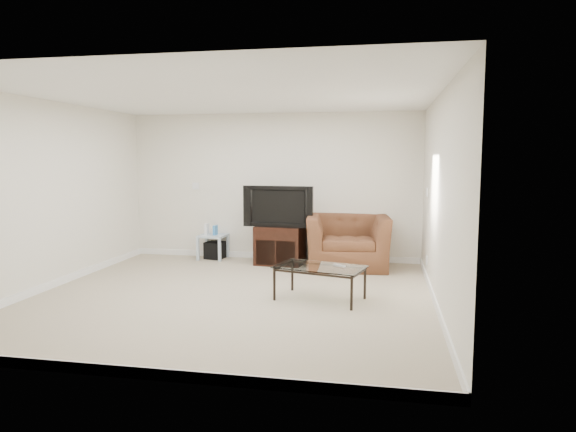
% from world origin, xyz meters
% --- Properties ---
extents(floor, '(5.00, 5.00, 0.00)m').
position_xyz_m(floor, '(0.00, 0.00, 0.00)').
color(floor, tan).
rests_on(floor, ground).
extents(ceiling, '(5.00, 5.00, 0.00)m').
position_xyz_m(ceiling, '(0.00, 0.00, 2.50)').
color(ceiling, white).
rests_on(ceiling, ground).
extents(wall_back, '(5.00, 0.02, 2.50)m').
position_xyz_m(wall_back, '(0.00, 2.50, 1.25)').
color(wall_back, silver).
rests_on(wall_back, ground).
extents(wall_left, '(0.02, 5.00, 2.50)m').
position_xyz_m(wall_left, '(-2.50, 0.00, 1.25)').
color(wall_left, silver).
rests_on(wall_left, ground).
extents(wall_right, '(0.02, 5.00, 2.50)m').
position_xyz_m(wall_right, '(2.50, 0.00, 1.25)').
color(wall_right, silver).
rests_on(wall_right, ground).
extents(plate_back, '(0.12, 0.02, 0.12)m').
position_xyz_m(plate_back, '(-1.40, 2.49, 1.25)').
color(plate_back, white).
rests_on(plate_back, wall_back).
extents(plate_right_switch, '(0.02, 0.09, 0.13)m').
position_xyz_m(plate_right_switch, '(2.49, 1.60, 1.25)').
color(plate_right_switch, white).
rests_on(plate_right_switch, wall_right).
extents(plate_right_outlet, '(0.02, 0.08, 0.12)m').
position_xyz_m(plate_right_outlet, '(2.49, 1.30, 0.30)').
color(plate_right_outlet, white).
rests_on(plate_right_outlet, wall_right).
extents(tv_stand, '(0.82, 0.61, 0.64)m').
position_xyz_m(tv_stand, '(0.21, 2.05, 0.32)').
color(tv_stand, black).
rests_on(tv_stand, floor).
extents(dvd_player, '(0.44, 0.33, 0.06)m').
position_xyz_m(dvd_player, '(0.21, 2.01, 0.53)').
color(dvd_player, black).
rests_on(dvd_player, tv_stand).
extents(television, '(1.08, 0.28, 0.66)m').
position_xyz_m(television, '(0.21, 2.02, 0.97)').
color(television, black).
rests_on(television, tv_stand).
extents(side_table, '(0.46, 0.46, 0.42)m').
position_xyz_m(side_table, '(-1.03, 2.28, 0.21)').
color(side_table, '#A3B9C6').
rests_on(side_table, floor).
extents(subwoofer, '(0.34, 0.34, 0.29)m').
position_xyz_m(subwoofer, '(-1.00, 2.30, 0.15)').
color(subwoofer, black).
rests_on(subwoofer, floor).
extents(game_console, '(0.05, 0.14, 0.19)m').
position_xyz_m(game_console, '(-1.13, 2.27, 0.52)').
color(game_console, white).
rests_on(game_console, side_table).
extents(game_case, '(0.06, 0.13, 0.17)m').
position_xyz_m(game_case, '(-0.97, 2.26, 0.51)').
color(game_case, '#337FCC').
rests_on(game_case, side_table).
extents(recliner, '(1.36, 0.96, 1.12)m').
position_xyz_m(recliner, '(1.32, 2.03, 0.56)').
color(recliner, '#492F1A').
rests_on(recliner, floor).
extents(coffee_table, '(1.18, 0.85, 0.42)m').
position_xyz_m(coffee_table, '(1.12, 0.05, 0.21)').
color(coffee_table, black).
rests_on(coffee_table, floor).
extents(remote, '(0.16, 0.14, 0.02)m').
position_xyz_m(remote, '(1.35, 0.10, 0.43)').
color(remote, '#B2B2B7').
rests_on(remote, coffee_table).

